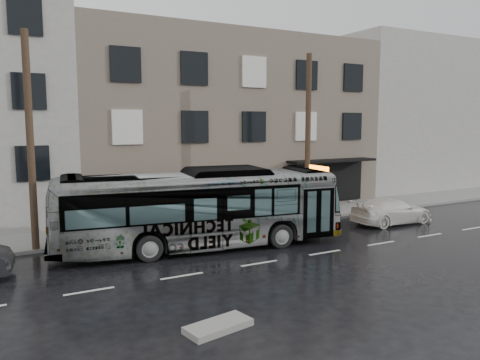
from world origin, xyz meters
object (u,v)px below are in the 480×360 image
object	(u,v)px
sign_post	(323,195)
white_sedan	(391,211)
bus	(200,209)
utility_pole_rear	(30,142)
utility_pole_front	(308,137)

from	to	relation	value
sign_post	white_sedan	xyz separation A→B (m)	(2.37, -2.95, -0.66)
bus	white_sedan	xyz separation A→B (m)	(11.09, -0.34, -1.04)
sign_post	bus	size ratio (longest dim) A/B	0.19
utility_pole_rear	sign_post	distance (m)	15.46
bus	white_sedan	world-z (taller)	bus
utility_pole_rear	sign_post	size ratio (longest dim) A/B	3.75
utility_pole_rear	white_sedan	distance (m)	18.15
utility_pole_front	white_sedan	bearing A→B (deg)	-40.42
utility_pole_front	white_sedan	world-z (taller)	utility_pole_front
utility_pole_rear	white_sedan	size ratio (longest dim) A/B	1.89
utility_pole_rear	white_sedan	xyz separation A→B (m)	(17.47, -2.95, -3.96)
utility_pole_front	sign_post	world-z (taller)	utility_pole_front
utility_pole_rear	bus	xyz separation A→B (m)	(6.37, -2.62, -2.91)
bus	utility_pole_rear	bearing A→B (deg)	75.30
utility_pole_front	utility_pole_rear	bearing A→B (deg)	180.00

